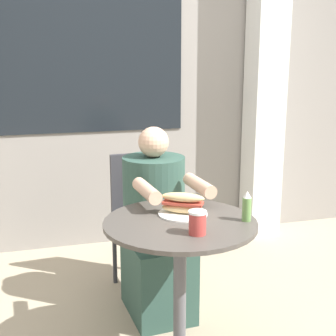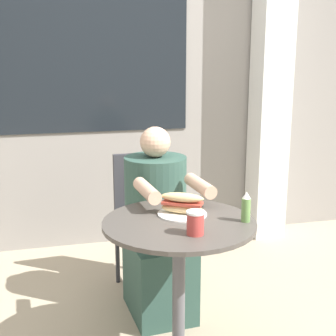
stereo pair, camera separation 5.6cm
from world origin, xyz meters
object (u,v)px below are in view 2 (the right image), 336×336
at_px(condiment_bottle, 246,207).
at_px(cafe_table, 179,262).
at_px(seated_diner, 158,235).
at_px(diner_chair, 144,209).
at_px(drink_cup, 195,223).
at_px(sandwich_on_plate, 182,206).

bearing_deg(condiment_bottle, cafe_table, 164.53).
distance_m(cafe_table, seated_diner, 0.54).
height_order(diner_chair, drink_cup, diner_chair).
xyz_separation_m(cafe_table, sandwich_on_plate, (0.04, 0.08, 0.25)).
bearing_deg(diner_chair, cafe_table, 84.89).
relative_size(sandwich_on_plate, drink_cup, 2.28).
xyz_separation_m(diner_chair, seated_diner, (0.01, -0.35, -0.05)).
bearing_deg(diner_chair, seated_diner, 87.45).
bearing_deg(sandwich_on_plate, seated_diner, 91.62).
distance_m(sandwich_on_plate, drink_cup, 0.25).
bearing_deg(diner_chair, sandwich_on_plate, 87.50).
height_order(drink_cup, condiment_bottle, condiment_bottle).
bearing_deg(condiment_bottle, sandwich_on_plate, 147.36).
relative_size(diner_chair, drink_cup, 8.57).
distance_m(diner_chair, condiment_bottle, 1.05).
xyz_separation_m(cafe_table, drink_cup, (0.02, -0.17, 0.25)).
relative_size(cafe_table, condiment_bottle, 5.36).
relative_size(cafe_table, seated_diner, 0.68).
distance_m(diner_chair, seated_diner, 0.35).
height_order(cafe_table, drink_cup, drink_cup).
bearing_deg(sandwich_on_plate, cafe_table, -115.46).
xyz_separation_m(sandwich_on_plate, drink_cup, (-0.02, -0.25, 0.01)).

